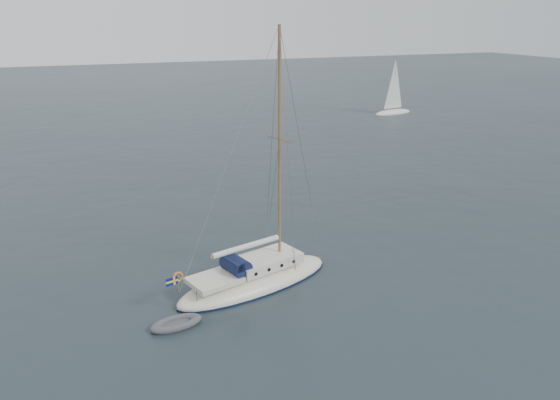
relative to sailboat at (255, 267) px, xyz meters
name	(u,v)px	position (x,y,z in m)	size (l,w,h in m)	color
ground	(266,303)	(-0.15, -2.13, -1.07)	(300.00, 300.00, 0.00)	black
sailboat	(255,267)	(0.00, 0.00, 0.00)	(9.90, 2.96, 14.10)	beige
dinghy	(176,324)	(-4.84, -2.57, -0.91)	(2.52, 1.14, 0.36)	#494A4E
distant_yacht_b	(394,88)	(37.00, 43.50, 2.71)	(6.67, 3.56, 8.83)	silver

